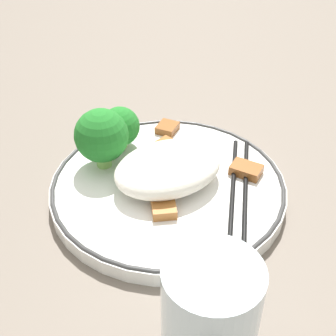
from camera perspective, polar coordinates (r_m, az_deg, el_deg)
The scene contains 11 objects.
ground_plane at distance 0.52m, azimuth -0.00°, elevation -3.18°, with size 3.00×3.00×0.00m, color #665B51.
plate at distance 0.51m, azimuth -0.00°, elevation -2.33°, with size 0.26×0.26×0.02m.
rice_mound at distance 0.50m, azimuth 0.20°, elevation -0.13°, with size 0.12×0.09×0.04m.
broccoli_back_left at distance 0.55m, azimuth -5.86°, elevation 5.04°, with size 0.05×0.05×0.05m.
broccoli_back_center at distance 0.52m, azimuth -8.11°, elevation 3.88°, with size 0.06×0.06×0.07m.
meat_near_front at distance 0.55m, azimuth -0.23°, elevation 2.52°, with size 0.03×0.03×0.01m.
meat_near_left at distance 0.53m, azimuth 9.51°, elevation -0.21°, with size 0.04×0.04×0.01m.
meat_near_right at distance 0.47m, azimuth -0.53°, elevation -4.86°, with size 0.03×0.04×0.01m.
meat_near_back at distance 0.59m, azimuth -0.08°, elevation 4.92°, with size 0.03×0.03×0.01m.
chopsticks at distance 0.48m, azimuth 8.58°, elevation -4.54°, with size 0.15×0.20×0.01m.
drinking_glass at distance 0.36m, azimuth 5.14°, elevation -17.53°, with size 0.07×0.07×0.10m.
Camera 1 is at (-0.19, -0.35, 0.34)m, focal length 50.00 mm.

